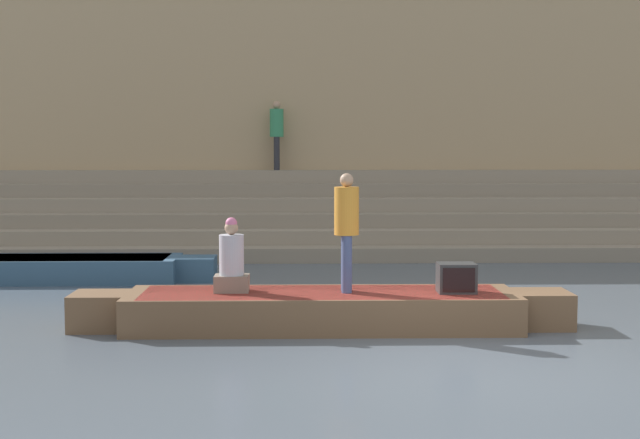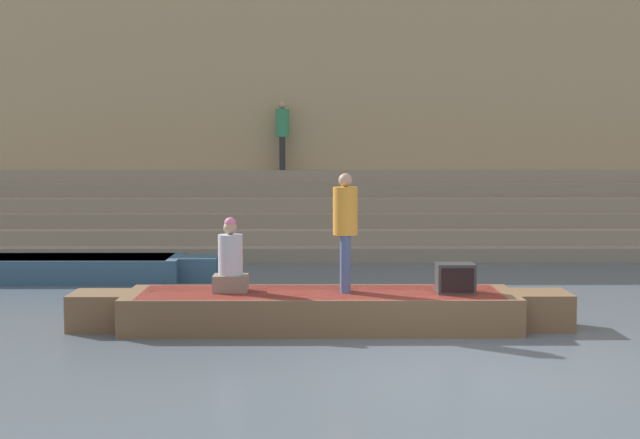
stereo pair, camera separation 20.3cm
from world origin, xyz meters
name	(u,v)px [view 2 (the right image)]	position (x,y,z in m)	size (l,w,h in m)	color
ground_plane	(463,366)	(0.00, 0.00, 0.00)	(120.00, 120.00, 0.00)	#4C5660
ghat_steps	(384,222)	(0.00, 11.43, 0.69)	(36.00, 3.89, 1.91)	gray
back_wall	(378,89)	(0.00, 13.44, 3.99)	(34.20, 1.28, 8.03)	tan
rowboat_main	(321,309)	(-1.59, 2.14, 0.26)	(6.80, 1.51, 0.50)	brown
person_standing	(345,224)	(-1.26, 2.17, 1.43)	(0.34, 0.34, 1.62)	#3D4C75
person_rowing	(230,262)	(-2.83, 2.21, 0.90)	(0.47, 0.37, 1.02)	#756656
tv_set	(455,278)	(0.24, 2.06, 0.70)	(0.51, 0.39, 0.40)	#2D2D2D
moored_boat_shore	(49,268)	(-6.62, 6.58, 0.24)	(6.31, 1.34, 0.44)	#33516B
mooring_post	(235,270)	(-2.92, 3.95, 0.56)	(0.18, 0.18, 1.11)	brown
person_on_steps	(282,130)	(-2.47, 12.52, 2.90)	(0.34, 0.34, 1.73)	#28282D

